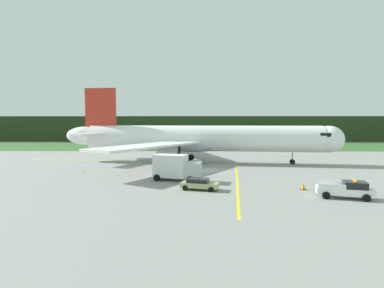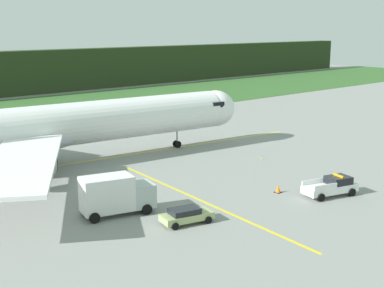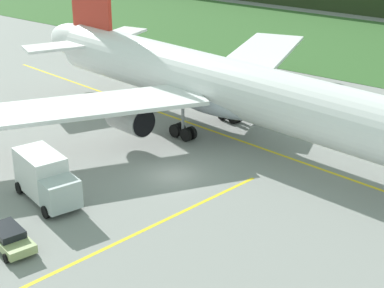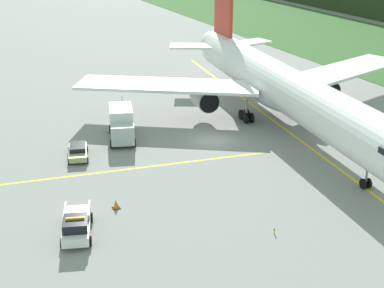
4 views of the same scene
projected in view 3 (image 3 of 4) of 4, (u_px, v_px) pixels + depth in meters
name	position (u px, v px, depth m)	size (l,w,h in m)	color
ground	(173.00, 175.00, 48.57)	(320.00, 320.00, 0.00)	gray
taxiway_centerline_main	(234.00, 138.00, 55.66)	(70.73, 0.30, 0.01)	yellow
taxiway_centerline_spur	(104.00, 249.00, 38.63)	(28.84, 0.30, 0.01)	yellow
airliner	(228.00, 88.00, 54.49)	(53.34, 44.83, 14.44)	white
catering_truck	(45.00, 177.00, 44.01)	(6.56, 4.00, 3.58)	#B0BBBC
staff_car	(9.00, 237.00, 38.62)	(4.57, 2.77, 1.30)	#9DAC6E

